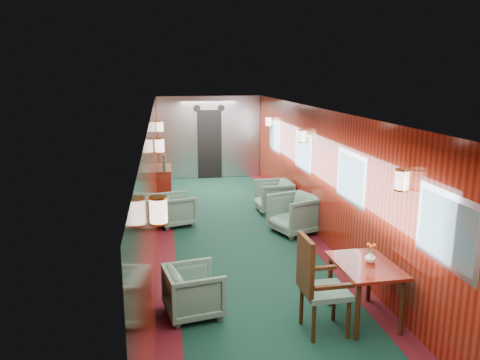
{
  "coord_description": "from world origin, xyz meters",
  "views": [
    {
      "loc": [
        -1.34,
        -7.63,
        3.01
      ],
      "look_at": [
        0.0,
        0.42,
        1.15
      ],
      "focal_mm": 35.0,
      "sensor_mm": 36.0,
      "label": 1
    }
  ],
  "objects_px": {
    "dining_table": "(365,273)",
    "armchair_left_far": "(176,209)",
    "armchair_right_near": "(295,214)",
    "side_chair": "(316,281)",
    "armchair_right_far": "(274,196)",
    "credenza": "(165,186)",
    "armchair_left_near": "(194,291)"
  },
  "relations": [
    {
      "from": "dining_table",
      "to": "armchair_left_near",
      "type": "height_order",
      "value": "dining_table"
    },
    {
      "from": "side_chair",
      "to": "credenza",
      "type": "bearing_deg",
      "value": 103.99
    },
    {
      "from": "armchair_left_far",
      "to": "armchair_right_near",
      "type": "height_order",
      "value": "armchair_right_near"
    },
    {
      "from": "credenza",
      "to": "armchair_right_near",
      "type": "distance_m",
      "value": 3.38
    },
    {
      "from": "side_chair",
      "to": "credenza",
      "type": "height_order",
      "value": "side_chair"
    },
    {
      "from": "armchair_right_near",
      "to": "armchair_left_near",
      "type": "bearing_deg",
      "value": -57.5
    },
    {
      "from": "side_chair",
      "to": "armchair_left_near",
      "type": "bearing_deg",
      "value": 152.42
    },
    {
      "from": "dining_table",
      "to": "credenza",
      "type": "distance_m",
      "value": 6.13
    },
    {
      "from": "armchair_left_far",
      "to": "armchair_right_near",
      "type": "xyz_separation_m",
      "value": [
        2.23,
        -0.87,
        0.05
      ]
    },
    {
      "from": "armchair_left_near",
      "to": "dining_table",
      "type": "bearing_deg",
      "value": -113.36
    },
    {
      "from": "dining_table",
      "to": "armchair_right_near",
      "type": "xyz_separation_m",
      "value": [
        0.05,
        3.31,
        -0.25
      ]
    },
    {
      "from": "dining_table",
      "to": "armchair_right_near",
      "type": "relative_size",
      "value": 1.22
    },
    {
      "from": "side_chair",
      "to": "armchair_right_far",
      "type": "distance_m",
      "value": 5.0
    },
    {
      "from": "side_chair",
      "to": "credenza",
      "type": "xyz_separation_m",
      "value": [
        -1.71,
        5.83,
        -0.19
      ]
    },
    {
      "from": "armchair_left_near",
      "to": "armchair_right_near",
      "type": "xyz_separation_m",
      "value": [
        2.13,
        2.84,
        0.06
      ]
    },
    {
      "from": "side_chair",
      "to": "armchair_right_near",
      "type": "relative_size",
      "value": 1.46
    },
    {
      "from": "credenza",
      "to": "armchair_right_near",
      "type": "height_order",
      "value": "credenza"
    },
    {
      "from": "credenza",
      "to": "armchair_left_near",
      "type": "bearing_deg",
      "value": -86.47
    },
    {
      "from": "armchair_left_far",
      "to": "armchair_right_far",
      "type": "xyz_separation_m",
      "value": [
        2.16,
        0.57,
        0.03
      ]
    },
    {
      "from": "credenza",
      "to": "armchair_right_near",
      "type": "bearing_deg",
      "value": -43.59
    },
    {
      "from": "armchair_left_near",
      "to": "armchair_right_far",
      "type": "relative_size",
      "value": 0.9
    },
    {
      "from": "side_chair",
      "to": "armchair_left_far",
      "type": "distance_m",
      "value": 4.63
    },
    {
      "from": "dining_table",
      "to": "armchair_left_far",
      "type": "bearing_deg",
      "value": 116.25
    },
    {
      "from": "side_chair",
      "to": "armchair_right_far",
      "type": "relative_size",
      "value": 1.55
    },
    {
      "from": "armchair_left_near",
      "to": "armchair_right_near",
      "type": "distance_m",
      "value": 3.55
    },
    {
      "from": "side_chair",
      "to": "armchair_left_far",
      "type": "height_order",
      "value": "side_chair"
    },
    {
      "from": "dining_table",
      "to": "side_chair",
      "type": "distance_m",
      "value": 0.71
    },
    {
      "from": "side_chair",
      "to": "armchair_right_near",
      "type": "distance_m",
      "value": 3.59
    },
    {
      "from": "side_chair",
      "to": "armchair_left_far",
      "type": "relative_size",
      "value": 1.7
    },
    {
      "from": "armchair_right_far",
      "to": "credenza",
      "type": "bearing_deg",
      "value": -112.72
    },
    {
      "from": "credenza",
      "to": "armchair_right_near",
      "type": "relative_size",
      "value": 1.44
    },
    {
      "from": "credenza",
      "to": "armchair_left_far",
      "type": "relative_size",
      "value": 1.68
    }
  ]
}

